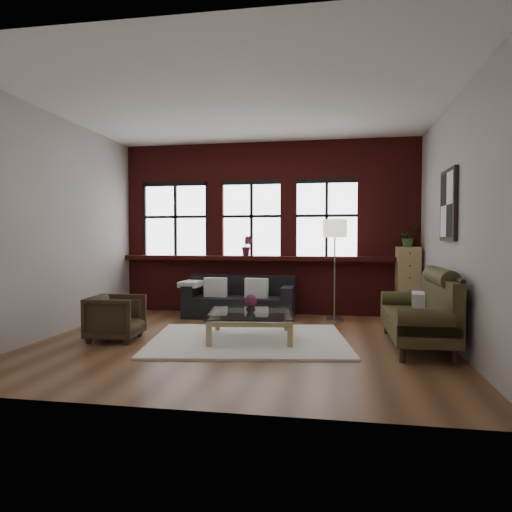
% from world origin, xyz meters
% --- Properties ---
extents(floor, '(5.50, 5.50, 0.00)m').
position_xyz_m(floor, '(0.00, 0.00, 0.00)').
color(floor, brown).
rests_on(floor, ground).
extents(ceiling, '(5.50, 5.50, 0.00)m').
position_xyz_m(ceiling, '(0.00, 0.00, 3.20)').
color(ceiling, white).
rests_on(ceiling, ground).
extents(wall_back, '(5.50, 0.00, 5.50)m').
position_xyz_m(wall_back, '(0.00, 2.50, 1.60)').
color(wall_back, '#A7A19C').
rests_on(wall_back, ground).
extents(wall_front, '(5.50, 0.00, 5.50)m').
position_xyz_m(wall_front, '(0.00, -2.50, 1.60)').
color(wall_front, '#A7A19C').
rests_on(wall_front, ground).
extents(wall_left, '(0.00, 5.00, 5.00)m').
position_xyz_m(wall_left, '(-2.75, 0.00, 1.60)').
color(wall_left, '#A7A19C').
rests_on(wall_left, ground).
extents(wall_right, '(0.00, 5.00, 5.00)m').
position_xyz_m(wall_right, '(2.75, 0.00, 1.60)').
color(wall_right, '#A7A19C').
rests_on(wall_right, ground).
extents(brick_backwall, '(5.50, 0.12, 3.20)m').
position_xyz_m(brick_backwall, '(0.00, 2.44, 1.60)').
color(brick_backwall, '#5A1715').
rests_on(brick_backwall, floor).
extents(sill_ledge, '(5.50, 0.30, 0.08)m').
position_xyz_m(sill_ledge, '(0.00, 2.35, 1.04)').
color(sill_ledge, '#5A1715').
rests_on(sill_ledge, brick_backwall).
extents(window_left, '(1.38, 0.10, 1.50)m').
position_xyz_m(window_left, '(-1.80, 2.45, 1.75)').
color(window_left, black).
rests_on(window_left, brick_backwall).
extents(window_mid, '(1.38, 0.10, 1.50)m').
position_xyz_m(window_mid, '(-0.30, 2.45, 1.75)').
color(window_mid, black).
rests_on(window_mid, brick_backwall).
extents(window_right, '(1.38, 0.10, 1.50)m').
position_xyz_m(window_right, '(1.10, 2.45, 1.75)').
color(window_right, black).
rests_on(window_right, brick_backwall).
extents(wall_poster, '(0.05, 0.74, 0.94)m').
position_xyz_m(wall_poster, '(2.72, 0.30, 1.85)').
color(wall_poster, black).
rests_on(wall_poster, wall_right).
extents(shag_rug, '(2.93, 2.45, 0.03)m').
position_xyz_m(shag_rug, '(0.09, 0.08, 0.01)').
color(shag_rug, silver).
rests_on(shag_rug, floor).
extents(dark_sofa, '(1.94, 0.79, 0.70)m').
position_xyz_m(dark_sofa, '(-0.42, 1.90, 0.35)').
color(dark_sofa, black).
rests_on(dark_sofa, floor).
extents(pillow_a, '(0.41, 0.16, 0.34)m').
position_xyz_m(pillow_a, '(-0.84, 1.80, 0.54)').
color(pillow_a, silver).
rests_on(pillow_a, dark_sofa).
extents(pillow_b, '(0.41, 0.18, 0.34)m').
position_xyz_m(pillow_b, '(-0.10, 1.80, 0.54)').
color(pillow_b, silver).
rests_on(pillow_b, dark_sofa).
extents(vintage_settee, '(0.83, 1.86, 0.99)m').
position_xyz_m(vintage_settee, '(2.30, 0.10, 0.50)').
color(vintage_settee, '#3B361B').
rests_on(vintage_settee, floor).
extents(pillow_settee, '(0.20, 0.40, 0.34)m').
position_xyz_m(pillow_settee, '(2.22, -0.46, 0.60)').
color(pillow_settee, silver).
rests_on(pillow_settee, vintage_settee).
extents(armchair, '(0.74, 0.72, 0.63)m').
position_xyz_m(armchair, '(-1.74, -0.19, 0.31)').
color(armchair, '#2E2417').
rests_on(armchair, floor).
extents(coffee_table, '(1.32, 1.32, 0.39)m').
position_xyz_m(coffee_table, '(0.10, 0.16, 0.18)').
color(coffee_table, tan).
rests_on(coffee_table, shag_rug).
extents(vase, '(0.15, 0.15, 0.14)m').
position_xyz_m(vase, '(0.10, 0.16, 0.45)').
color(vase, '#B2B2B2').
rests_on(vase, coffee_table).
extents(flowers, '(0.17, 0.17, 0.17)m').
position_xyz_m(flowers, '(0.10, 0.16, 0.55)').
color(flowers, maroon).
rests_on(flowers, vase).
extents(drawer_chest, '(0.39, 0.39, 1.26)m').
position_xyz_m(drawer_chest, '(2.51, 2.20, 0.63)').
color(drawer_chest, tan).
rests_on(drawer_chest, floor).
extents(potted_plant_top, '(0.36, 0.33, 0.34)m').
position_xyz_m(potted_plant_top, '(2.51, 2.20, 1.43)').
color(potted_plant_top, '#2D5923').
rests_on(potted_plant_top, drawer_chest).
extents(floor_lamp, '(0.40, 0.40, 1.88)m').
position_xyz_m(floor_lamp, '(1.25, 1.78, 0.94)').
color(floor_lamp, '#A5A5A8').
rests_on(floor_lamp, floor).
extents(sill_plant, '(0.21, 0.17, 0.38)m').
position_xyz_m(sill_plant, '(-0.37, 2.32, 1.27)').
color(sill_plant, maroon).
rests_on(sill_plant, sill_ledge).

